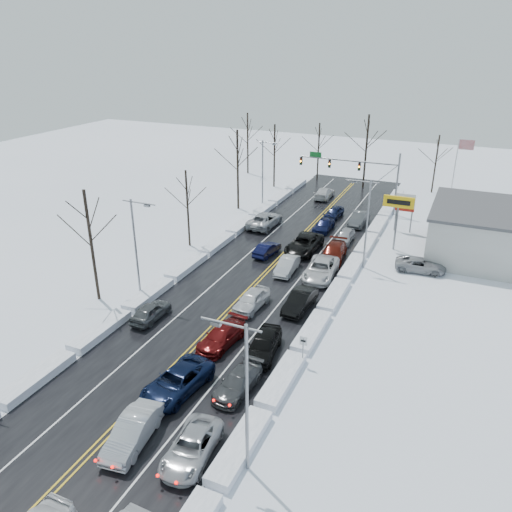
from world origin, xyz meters
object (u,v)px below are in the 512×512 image
at_px(oncoming_car_0, 267,255).
at_px(traffic_signal_mast, 359,169).
at_px(tires_plus_sign, 398,206).
at_px(flagpole, 456,171).

bearing_deg(oncoming_car_0, traffic_signal_mast, -98.76).
relative_size(traffic_signal_mast, oncoming_car_0, 3.26).
height_order(traffic_signal_mast, tires_plus_sign, traffic_signal_mast).
relative_size(tires_plus_sign, flagpole, 0.60).
bearing_deg(flagpole, oncoming_car_0, -128.50).
bearing_deg(tires_plus_sign, flagpole, 71.56).
bearing_deg(oncoming_car_0, tires_plus_sign, -143.75).
distance_m(tires_plus_sign, oncoming_car_0, 14.83).
bearing_deg(traffic_signal_mast, flagpole, 9.73).
distance_m(traffic_signal_mast, tires_plus_sign, 13.92).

